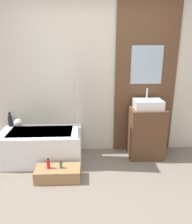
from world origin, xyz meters
TOP-DOWN VIEW (x-y plane):
  - ground_plane at (0.00, 0.00)m, footprint 12.00×12.00m
  - wall_tiled_back at (0.00, 1.58)m, footprint 4.20×0.06m
  - wall_wood_accent at (0.81, 1.53)m, footprint 0.99×0.04m
  - bathtub at (-0.88, 1.19)m, footprint 1.25×0.67m
  - glass_shower_screen at (-0.28, 1.10)m, footprint 0.01×0.45m
  - wooden_step_bench at (-0.56, 0.65)m, footprint 0.62×0.30m
  - vanity_cabinet at (0.81, 1.29)m, footprint 0.55×0.45m
  - sink at (0.81, 1.29)m, footprint 0.44×0.33m
  - vase_tall_dark at (-1.42, 1.44)m, footprint 0.07×0.07m
  - vase_round_light at (-1.28, 1.41)m, footprint 0.13×0.13m
  - bottle_soap_primary at (-0.68, 0.65)m, footprint 0.05×0.05m
  - bottle_soap_secondary at (-0.51, 0.65)m, footprint 0.04×0.04m

SIDE VIEW (x-z plane):
  - ground_plane at x=0.00m, z-range 0.00..0.00m
  - wooden_step_bench at x=-0.56m, z-range 0.00..0.17m
  - bottle_soap_secondary at x=-0.51m, z-range 0.17..0.27m
  - bottle_soap_primary at x=-0.68m, z-range 0.17..0.32m
  - bathtub at x=-0.88m, z-range 0.00..0.50m
  - vanity_cabinet at x=0.81m, z-range 0.00..0.83m
  - vase_round_light at x=-1.28m, z-range 0.50..0.63m
  - vase_tall_dark at x=-1.42m, z-range 0.48..0.72m
  - sink at x=0.81m, z-range 0.75..1.05m
  - glass_shower_screen at x=-0.28m, z-range 0.50..1.71m
  - wall_tiled_back at x=0.00m, z-range 0.00..2.60m
  - wall_wood_accent at x=0.81m, z-range 0.01..2.61m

